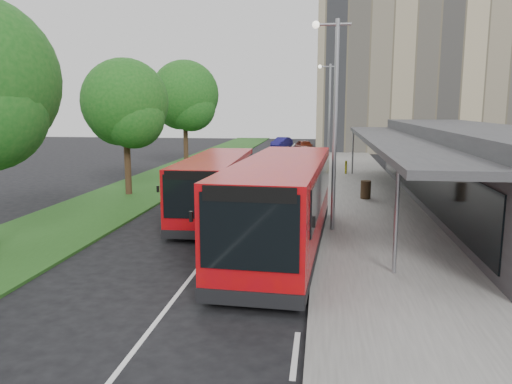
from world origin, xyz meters
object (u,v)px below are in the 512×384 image
litter_bin (366,190)px  car_near (305,146)px  lamp_post_near (333,113)px  bus_second (216,186)px  lamp_post_far (328,109)px  bollard (346,167)px  tree_far (185,99)px  bus_main (282,205)px  tree_mid (125,108)px  car_far (282,142)px

litter_bin → car_near: 28.34m
lamp_post_near → bus_second: size_ratio=0.83×
lamp_post_far → bollard: size_ratio=8.40×
tree_far → bus_main: (9.41, -21.74, -3.87)m
lamp_post_near → bus_main: 4.44m
lamp_post_near → bus_second: 6.57m
tree_mid → lamp_post_far: size_ratio=0.94×
bus_main → car_far: (-3.62, 44.11, -1.00)m
tree_mid → car_near: 29.65m
tree_far → car_near: tree_far is taller
tree_far → car_far: bearing=75.5°
tree_mid → tree_far: (-0.00, 12.00, 0.62)m
tree_mid → lamp_post_far: bearing=49.3°
tree_far → bollard: size_ratio=8.94×
lamp_post_far → bus_second: (-5.12, -17.58, -3.32)m
tree_mid → bollard: (12.45, 9.77, -4.25)m
lamp_post_near → litter_bin: size_ratio=8.37×
tree_far → bus_main: bearing=-66.6°
litter_bin → tree_mid: bearing=179.9°
litter_bin → bollard: litter_bin is taller
tree_mid → car_far: bearing=80.4°
litter_bin → bollard: bearing=93.5°
tree_mid → lamp_post_near: (11.13, -7.05, -0.16)m
lamp_post_near → bollard: bearing=85.5°
tree_far → bus_second: 18.15m
car_near → car_far: bearing=100.9°
tree_mid → lamp_post_near: size_ratio=0.94×
tree_far → lamp_post_far: bearing=4.9°
bus_second → car_far: bearing=88.7°
lamp_post_far → car_near: size_ratio=2.01×
tree_far → lamp_post_far: 11.20m
lamp_post_near → car_near: 35.36m
bus_main → bus_second: 6.14m
bus_main → bus_second: bus_main is taller
bus_main → car_far: bearing=97.8°
bus_second → car_far: (-0.21, 39.00, -0.77)m
bus_main → bollard: bus_main is taller
litter_bin → tree_far: bearing=137.4°
litter_bin → lamp_post_far: bearing=98.5°
lamp_post_near → lamp_post_far: 20.00m
lamp_post_far → bus_second: size_ratio=0.83×
tree_far → car_near: size_ratio=2.14×
tree_far → lamp_post_near: tree_far is taller
litter_bin → lamp_post_near: bearing=-105.4°
lamp_post_far → car_near: lamp_post_far is taller
tree_mid → car_far: size_ratio=2.00×
lamp_post_far → bus_main: size_ratio=0.71×
bus_second → litter_bin: size_ratio=10.15×
bus_second → lamp_post_far: bearing=72.2°
bus_second → car_far: 39.01m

